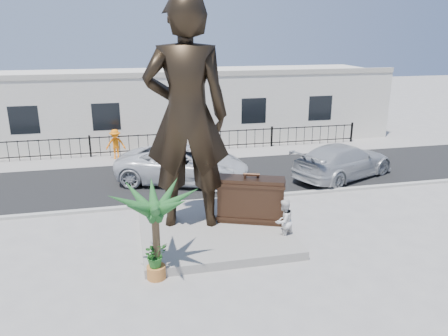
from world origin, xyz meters
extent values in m
plane|color=#9E9991|center=(0.00, 0.00, 0.00)|extent=(100.00, 100.00, 0.00)
cube|color=black|center=(0.00, 8.00, 0.01)|extent=(40.00, 7.00, 0.01)
cube|color=#A5A399|center=(0.00, 4.50, 0.06)|extent=(40.00, 0.25, 0.12)
cube|color=#9E9991|center=(0.00, 12.00, 0.01)|extent=(40.00, 2.50, 0.02)
cube|color=gray|center=(-0.50, 1.50, 0.15)|extent=(5.20, 5.20, 0.30)
cube|color=black|center=(0.00, 12.80, 0.60)|extent=(22.00, 0.10, 1.20)
cube|color=silver|center=(0.00, 17.00, 2.20)|extent=(28.00, 7.00, 4.40)
imported|color=black|center=(-1.32, 1.97, 4.26)|extent=(3.16, 2.35, 7.92)
cube|color=#352116|center=(0.93, 1.62, 1.14)|extent=(2.50, 1.56, 1.68)
imported|color=silver|center=(1.73, 0.33, 0.78)|extent=(0.95, 0.88, 1.56)
imported|color=silver|center=(-0.81, 7.38, 0.89)|extent=(6.92, 4.85, 1.75)
imported|color=#A3A5A7|center=(7.07, 6.31, 0.85)|extent=(6.22, 4.48, 1.67)
imported|color=orange|center=(-4.04, 12.11, 0.87)|extent=(1.16, 0.75, 1.70)
cylinder|color=#B16B2F|center=(-2.75, -1.08, 0.20)|extent=(0.56, 0.56, 0.40)
imported|color=#215E1E|center=(-2.75, -1.08, 0.79)|extent=(0.87, 0.82, 0.77)
camera|label=1|loc=(-3.29, -12.65, 7.06)|focal=35.00mm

